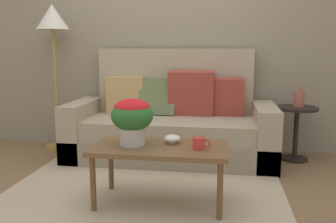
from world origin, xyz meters
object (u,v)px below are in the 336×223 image
(couch, at_px, (172,125))
(potted_plant, at_px, (132,116))
(table_vase, at_px, (299,99))
(coffee_table, at_px, (160,152))
(floor_lamp, at_px, (53,28))
(coffee_mug, at_px, (199,143))
(snack_bowl, at_px, (172,139))
(side_table, at_px, (296,123))

(couch, bearing_deg, potted_plant, -95.72)
(table_vase, bearing_deg, coffee_table, -133.12)
(floor_lamp, xyz_separation_m, table_vase, (2.68, -0.08, -0.74))
(floor_lamp, height_order, potted_plant, floor_lamp)
(potted_plant, relative_size, table_vase, 1.70)
(coffee_mug, height_order, snack_bowl, coffee_mug)
(coffee_table, xyz_separation_m, side_table, (1.21, 1.29, -0.01))
(coffee_table, distance_m, floor_lamp, 2.24)
(floor_lamp, distance_m, coffee_mug, 2.42)
(couch, bearing_deg, floor_lamp, 172.91)
(table_vase, bearing_deg, snack_bowl, -133.25)
(potted_plant, xyz_separation_m, snack_bowl, (0.29, 0.09, -0.18))
(coffee_mug, distance_m, table_vase, 1.64)
(coffee_table, height_order, coffee_mug, coffee_mug)
(couch, bearing_deg, table_vase, 3.97)
(couch, height_order, side_table, couch)
(couch, bearing_deg, coffee_mug, -73.30)
(floor_lamp, relative_size, snack_bowl, 12.78)
(coffee_table, height_order, table_vase, table_vase)
(side_table, xyz_separation_m, potted_plant, (-1.41, -1.29, 0.28))
(coffee_table, bearing_deg, snack_bowl, 48.62)
(potted_plant, bearing_deg, couch, 84.28)
(snack_bowl, distance_m, table_vase, 1.67)
(coffee_table, xyz_separation_m, table_vase, (1.22, 1.30, 0.25))
(coffee_mug, bearing_deg, couch, 106.70)
(couch, distance_m, snack_bowl, 1.14)
(couch, height_order, table_vase, couch)
(coffee_table, height_order, snack_bowl, snack_bowl)
(potted_plant, bearing_deg, floor_lamp, 132.15)
(couch, xyz_separation_m, table_vase, (1.30, 0.09, 0.30))
(couch, distance_m, potted_plant, 1.26)
(coffee_table, xyz_separation_m, floor_lamp, (-1.46, 1.38, 0.98))
(coffee_mug, bearing_deg, floor_lamp, 140.83)
(couch, height_order, floor_lamp, floor_lamp)
(floor_lamp, height_order, table_vase, floor_lamp)
(side_table, distance_m, potted_plant, 1.93)
(couch, relative_size, coffee_mug, 16.53)
(potted_plant, bearing_deg, table_vase, 42.37)
(snack_bowl, height_order, table_vase, table_vase)
(potted_plant, bearing_deg, snack_bowl, 17.18)
(potted_plant, xyz_separation_m, coffee_mug, (0.50, -0.04, -0.17))
(couch, relative_size, table_vase, 10.52)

